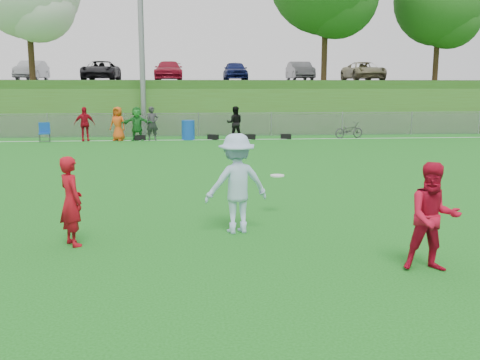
{
  "coord_description": "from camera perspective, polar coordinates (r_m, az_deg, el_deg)",
  "views": [
    {
      "loc": [
        -0.42,
        -9.23,
        2.75
      ],
      "look_at": [
        0.47,
        0.5,
        1.01
      ],
      "focal_mm": 40.0,
      "sensor_mm": 36.0,
      "label": 1
    }
  ],
  "objects": [
    {
      "name": "gear_bags",
      "position": [
        27.51,
        -1.85,
        4.61
      ],
      "size": [
        8.06,
        0.59,
        0.26
      ],
      "color": "black",
      "rests_on": "ground"
    },
    {
      "name": "spectator_row",
      "position": [
        27.38,
        -9.8,
        5.95
      ],
      "size": [
        8.49,
        0.82,
        1.69
      ],
      "color": "#A50B1A",
      "rests_on": "ground"
    },
    {
      "name": "parking_lot",
      "position": [
        42.24,
        -4.76,
        10.45
      ],
      "size": [
        120.0,
        12.0,
        0.1
      ],
      "primitive_type": "cube",
      "color": "black",
      "rests_on": "berm"
    },
    {
      "name": "player_red_center",
      "position": [
        8.43,
        19.91,
        -3.76
      ],
      "size": [
        0.88,
        0.73,
        1.64
      ],
      "primitive_type": "imported",
      "rotation": [
        0.0,
        0.0,
        -0.14
      ],
      "color": "#B90C29",
      "rests_on": "ground"
    },
    {
      "name": "fence",
      "position": [
        29.31,
        -4.44,
        5.94
      ],
      "size": [
        58.0,
        0.06,
        1.3
      ],
      "color": "gray",
      "rests_on": "ground"
    },
    {
      "name": "bicycle",
      "position": [
        28.79,
        11.53,
        5.24
      ],
      "size": [
        1.69,
        0.91,
        0.84
      ],
      "primitive_type": "imported",
      "rotation": [
        0.0,
        0.0,
        1.8
      ],
      "color": "#2F2F31",
      "rests_on": "ground"
    },
    {
      "name": "car_row",
      "position": [
        41.25,
        -6.42,
        11.5
      ],
      "size": [
        32.04,
        5.18,
        1.44
      ],
      "color": "silver",
      "rests_on": "parking_lot"
    },
    {
      "name": "sideline_far",
      "position": [
        27.37,
        -4.36,
        4.3
      ],
      "size": [
        60.0,
        0.1,
        0.01
      ],
      "primitive_type": "cube",
      "color": "white",
      "rests_on": "ground"
    },
    {
      "name": "recycling_bin",
      "position": [
        27.52,
        -5.55,
        5.33
      ],
      "size": [
        0.69,
        0.69,
        0.99
      ],
      "primitive_type": "cylinder",
      "rotation": [
        0.0,
        0.0,
        0.04
      ],
      "color": "#1043AE",
      "rests_on": "ground"
    },
    {
      "name": "berm",
      "position": [
        40.25,
        -4.7,
        8.27
      ],
      "size": [
        120.0,
        18.0,
        3.0
      ],
      "primitive_type": "cube",
      "color": "#305518",
      "rests_on": "ground"
    },
    {
      "name": "player_blue",
      "position": [
        9.99,
        -0.36,
        -0.38
      ],
      "size": [
        1.34,
        0.95,
        1.87
      ],
      "primitive_type": "imported",
      "rotation": [
        0.0,
        0.0,
        3.37
      ],
      "color": "#A5C2E5",
      "rests_on": "ground"
    },
    {
      "name": "player_red_left",
      "position": [
        9.64,
        -17.57,
        -2.17
      ],
      "size": [
        0.63,
        0.68,
        1.56
      ],
      "primitive_type": "imported",
      "rotation": [
        0.0,
        0.0,
        2.18
      ],
      "color": "#A80B18",
      "rests_on": "ground"
    },
    {
      "name": "ground",
      "position": [
        9.64,
        -2.56,
        -6.49
      ],
      "size": [
        120.0,
        120.0,
        0.0
      ],
      "primitive_type": "plane",
      "color": "#145D13",
      "rests_on": "ground"
    },
    {
      "name": "light_pole",
      "position": [
        30.4,
        -10.56,
        17.39
      ],
      "size": [
        1.2,
        0.4,
        12.15
      ],
      "color": "gray",
      "rests_on": "ground"
    },
    {
      "name": "frisbee",
      "position": [
        11.44,
        4.0,
        0.47
      ],
      "size": [
        0.3,
        0.3,
        0.03
      ],
      "color": "white",
      "rests_on": "ground"
    },
    {
      "name": "camp_chair",
      "position": [
        27.96,
        -20.12,
        4.4
      ],
      "size": [
        0.62,
        0.63,
        0.95
      ],
      "rotation": [
        0.0,
        0.0,
        0.19
      ],
      "color": "#0D3F94",
      "rests_on": "ground"
    },
    {
      "name": "tree_green_far",
      "position": [
        39.21,
        20.77,
        17.09
      ],
      "size": [
        5.88,
        5.88,
        8.19
      ],
      "color": "black",
      "rests_on": "berm"
    }
  ]
}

